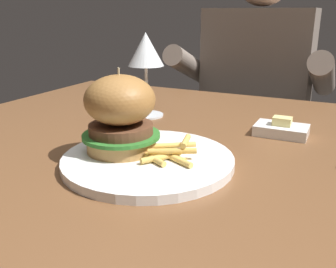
{
  "coord_description": "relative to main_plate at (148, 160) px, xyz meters",
  "views": [
    {
      "loc": [
        0.22,
        -0.59,
        0.97
      ],
      "look_at": [
        -0.02,
        -0.08,
        0.78
      ],
      "focal_mm": 40.0,
      "sensor_mm": 36.0,
      "label": 1
    }
  ],
  "objects": [
    {
      "name": "dining_table",
      "position": [
        0.04,
        0.11,
        -0.1
      ],
      "size": [
        1.17,
        0.92,
        0.74
      ],
      "color": "brown",
      "rests_on": "ground"
    },
    {
      "name": "wine_glass",
      "position": [
        -0.14,
        0.25,
        0.14
      ],
      "size": [
        0.08,
        0.08,
        0.19
      ],
      "color": "silver",
      "rests_on": "dining_table"
    },
    {
      "name": "fries_pile",
      "position": [
        0.03,
        0.01,
        0.02
      ],
      "size": [
        0.09,
        0.1,
        0.03
      ],
      "color": "#EABC5B",
      "rests_on": "main_plate"
    },
    {
      "name": "burger_sandwich",
      "position": [
        -0.05,
        0.0,
        0.07
      ],
      "size": [
        0.13,
        0.13,
        0.13
      ],
      "color": "#B78447",
      "rests_on": "main_plate"
    },
    {
      "name": "main_plate",
      "position": [
        0.0,
        0.0,
        0.0
      ],
      "size": [
        0.27,
        0.27,
        0.01
      ],
      "primitive_type": "cylinder",
      "color": "white",
      "rests_on": "dining_table"
    },
    {
      "name": "butter_dish",
      "position": [
        0.16,
        0.24,
        0.0
      ],
      "size": [
        0.1,
        0.06,
        0.04
      ],
      "color": "white",
      "rests_on": "dining_table"
    },
    {
      "name": "diner_person",
      "position": [
        -0.03,
        0.85,
        -0.18
      ],
      "size": [
        0.51,
        0.36,
        1.18
      ],
      "color": "#282833",
      "rests_on": "ground"
    }
  ]
}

